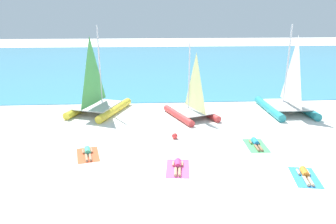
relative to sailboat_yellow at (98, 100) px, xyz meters
name	(u,v)px	position (x,y,z in m)	size (l,w,h in m)	color
ground_plane	(164,107)	(4.90, 1.11, -0.92)	(120.00, 120.00, 0.00)	white
ocean_water	(157,63)	(4.90, 22.18, -0.90)	(120.00, 40.00, 0.05)	teal
sailboat_yellow	(98,100)	(0.00, 0.00, 0.00)	(4.52, 5.52, 6.20)	yellow
sailboat_teal	(287,100)	(13.85, -0.70, 0.01)	(3.13, 4.84, 6.26)	teal
sailboat_red	(192,107)	(6.73, -1.41, -0.16)	(3.77, 4.56, 5.10)	#CC3838
towel_leftmost	(88,155)	(0.50, -7.25, -0.92)	(1.10, 1.90, 0.01)	#EA5933
sunbather_leftmost	(88,152)	(0.49, -7.19, -0.79)	(0.75, 1.56, 0.30)	#3FB28C
towel_center_left	(178,168)	(5.07, -9.02, -0.92)	(1.10, 1.90, 0.01)	#D84C99
sunbather_center_left	(178,165)	(5.07, -8.95, -0.79)	(0.58, 1.57, 0.30)	#D83372
towel_center_right	(256,146)	(9.67, -6.60, -0.92)	(1.10, 1.90, 0.01)	#4CB266
sunbather_center_right	(256,143)	(9.68, -6.53, -0.79)	(0.55, 1.56, 0.30)	#268CCC
towel_rightmost	(305,177)	(10.77, -10.21, -0.92)	(1.10, 1.90, 0.01)	#338CD8
sunbather_rightmost	(305,174)	(10.78, -10.14, -0.79)	(0.68, 1.56, 0.30)	orange
beach_ball	(175,136)	(5.21, -5.32, -0.75)	(0.34, 0.34, 0.34)	red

